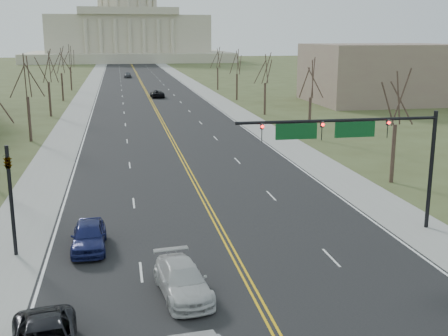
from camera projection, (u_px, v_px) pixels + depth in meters
name	position (u px, v px, depth m)	size (l,w,h in m)	color
road	(144.00, 88.00, 124.46)	(20.00, 380.00, 0.01)	black
cross_road	(258.00, 300.00, 25.01)	(120.00, 14.00, 0.01)	black
sidewalk_left	(89.00, 89.00, 122.30)	(4.00, 380.00, 0.03)	gray
sidewalk_right	(198.00, 87.00, 126.61)	(4.00, 380.00, 0.03)	gray
center_line	(144.00, 88.00, 124.46)	(0.42, 380.00, 0.01)	gold
edge_line_left	(99.00, 89.00, 122.69)	(0.15, 380.00, 0.01)	silver
edge_line_right	(188.00, 88.00, 126.22)	(0.15, 380.00, 0.01)	silver
capitol	(128.00, 29.00, 254.97)	(90.00, 60.00, 50.00)	#C1B6A0
signal_mast	(354.00, 138.00, 32.19)	(12.12, 0.44, 7.20)	black
signal_left	(10.00, 188.00, 29.26)	(0.32, 0.36, 6.00)	black
tree_r_0	(397.00, 101.00, 43.50)	(3.74, 3.74, 8.50)	#33241E
tree_r_1	(311.00, 81.00, 62.62)	(3.74, 3.74, 8.50)	#33241E
tree_l_1	(26.00, 78.00, 60.78)	(3.96, 3.96, 9.00)	#33241E
tree_r_2	(265.00, 70.00, 81.75)	(3.74, 3.74, 8.50)	#33241E
tree_l_2	(48.00, 68.00, 79.91)	(3.96, 3.96, 9.00)	#33241E
tree_r_3	(237.00, 63.00, 100.87)	(3.74, 3.74, 8.50)	#33241E
tree_l_3	(61.00, 62.00, 99.03)	(3.96, 3.96, 9.00)	#33241E
tree_r_4	(218.00, 59.00, 120.00)	(3.74, 3.74, 8.50)	#33241E
tree_l_4	(70.00, 57.00, 118.16)	(3.96, 3.96, 9.00)	#33241E
bldg_right_mass	(383.00, 73.00, 97.98)	(25.00, 20.00, 10.00)	#7C6358
car_sb_inner_second	(183.00, 280.00, 25.30)	(2.02, 4.96, 1.44)	silver
car_sb_outer_second	(89.00, 236.00, 30.75)	(1.83, 4.55, 1.55)	navy
car_far_nb	(157.00, 94.00, 105.99)	(2.35, 5.10, 1.42)	black
car_far_sb	(128.00, 75.00, 155.14)	(1.90, 4.71, 1.61)	#505258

